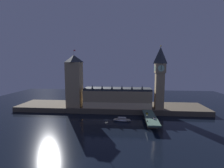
# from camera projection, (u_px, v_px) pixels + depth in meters

# --- Properties ---
(ground_plane) EXTENTS (400.00, 400.00, 0.00)m
(ground_plane) POSITION_uv_depth(u_px,v_px,m) (106.00, 120.00, 157.35)
(ground_plane) COLOR black
(embankment) EXTENTS (220.00, 42.00, 5.58)m
(embankment) POSITION_uv_depth(u_px,v_px,m) (110.00, 107.00, 195.65)
(embankment) COLOR brown
(embankment) RESTS_ON ground_plane
(parliament_hall) EXTENTS (75.54, 20.05, 26.04)m
(parliament_hall) POSITION_uv_depth(u_px,v_px,m) (117.00, 97.00, 184.78)
(parliament_hall) COLOR tan
(parliament_hall) RESTS_ON embankment
(clock_tower) EXTENTS (11.05, 11.16, 68.38)m
(clock_tower) POSITION_uv_depth(u_px,v_px,m) (160.00, 76.00, 173.61)
(clock_tower) COLOR tan
(clock_tower) RESTS_ON embankment
(victoria_tower) EXTENTS (16.57, 16.57, 64.97)m
(victoria_tower) POSITION_uv_depth(u_px,v_px,m) (74.00, 81.00, 186.28)
(victoria_tower) COLOR tan
(victoria_tower) RESTS_ON embankment
(bridge) EXTENTS (10.25, 46.00, 6.32)m
(bridge) POSITION_uv_depth(u_px,v_px,m) (150.00, 118.00, 148.30)
(bridge) COLOR #476656
(bridge) RESTS_ON ground_plane
(car_northbound_lead) EXTENTS (1.87, 3.93, 1.41)m
(car_northbound_lead) POSITION_uv_depth(u_px,v_px,m) (147.00, 113.00, 155.51)
(car_northbound_lead) COLOR yellow
(car_northbound_lead) RESTS_ON bridge
(car_southbound_lead) EXTENTS (1.94, 3.98, 1.41)m
(car_southbound_lead) POSITION_uv_depth(u_px,v_px,m) (154.00, 118.00, 140.92)
(car_southbound_lead) COLOR white
(car_southbound_lead) RESTS_ON bridge
(pedestrian_near_rail) EXTENTS (0.38, 0.38, 1.68)m
(pedestrian_near_rail) POSITION_uv_depth(u_px,v_px,m) (147.00, 121.00, 134.47)
(pedestrian_near_rail) COLOR black
(pedestrian_near_rail) RESTS_ON bridge
(pedestrian_mid_walk) EXTENTS (0.38, 0.38, 1.74)m
(pedestrian_mid_walk) POSITION_uv_depth(u_px,v_px,m) (155.00, 115.00, 150.09)
(pedestrian_mid_walk) COLOR black
(pedestrian_mid_walk) RESTS_ON bridge
(street_lamp_near) EXTENTS (1.34, 0.60, 5.96)m
(street_lamp_near) POSITION_uv_depth(u_px,v_px,m) (147.00, 117.00, 133.53)
(street_lamp_near) COLOR #2D3333
(street_lamp_near) RESTS_ON bridge
(boat_upstream) EXTENTS (17.28, 6.18, 3.72)m
(boat_upstream) POSITION_uv_depth(u_px,v_px,m) (122.00, 120.00, 154.10)
(boat_upstream) COLOR white
(boat_upstream) RESTS_ON ground_plane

